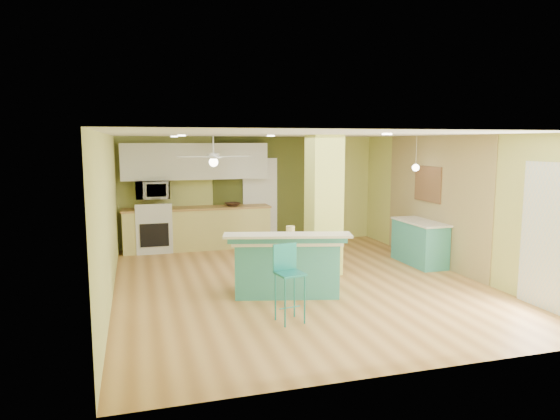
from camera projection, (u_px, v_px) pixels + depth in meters
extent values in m
cube|color=#A8713A|center=(298.00, 283.00, 8.49)|extent=(6.00, 7.00, 0.01)
cube|color=white|center=(299.00, 134.00, 8.15)|extent=(6.00, 7.00, 0.01)
cube|color=#C8CE6E|center=(251.00, 190.00, 11.65)|extent=(6.00, 0.01, 2.50)
cube|color=#C8CE6E|center=(408.00, 256.00, 4.99)|extent=(6.00, 0.01, 2.50)
cube|color=#C8CE6E|center=(108.00, 218.00, 7.49)|extent=(0.01, 7.00, 2.50)
cube|color=#C8CE6E|center=(453.00, 204.00, 9.15)|extent=(0.01, 7.00, 2.50)
cube|color=#988357|center=(434.00, 200.00, 9.72)|extent=(0.02, 3.40, 2.50)
cube|color=#444A1D|center=(260.00, 190.00, 11.69)|extent=(2.20, 0.02, 2.50)
cube|color=white|center=(260.00, 201.00, 11.70)|extent=(0.82, 0.05, 2.00)
cube|color=white|center=(551.00, 237.00, 6.98)|extent=(0.04, 1.08, 2.10)
cube|color=#D8E268|center=(324.00, 205.00, 8.98)|extent=(0.55, 0.55, 2.50)
cube|color=#D0C46C|center=(198.00, 229.00, 11.11)|extent=(3.20, 0.60, 0.90)
cube|color=olive|center=(197.00, 208.00, 11.05)|extent=(3.25, 0.63, 0.04)
cube|color=silver|center=(154.00, 231.00, 10.85)|extent=(0.76, 0.64, 0.90)
cube|color=black|center=(154.00, 235.00, 10.54)|extent=(0.59, 0.02, 0.50)
cube|color=silver|center=(153.00, 208.00, 10.49)|extent=(0.76, 0.06, 0.18)
cube|color=silver|center=(195.00, 161.00, 11.02)|extent=(3.20, 0.34, 0.80)
imported|color=white|center=(152.00, 190.00, 10.73)|extent=(0.70, 0.48, 0.39)
cylinder|color=silver|center=(213.00, 146.00, 9.78)|extent=(0.03, 0.03, 0.40)
cylinder|color=silver|center=(213.00, 156.00, 9.80)|extent=(0.24, 0.24, 0.10)
sphere|color=white|center=(214.00, 162.00, 9.82)|extent=(0.18, 0.18, 0.18)
cylinder|color=white|center=(416.00, 152.00, 9.64)|extent=(0.01, 0.01, 0.62)
sphere|color=white|center=(416.00, 168.00, 9.68)|extent=(0.14, 0.14, 0.14)
cube|color=brown|center=(428.00, 184.00, 9.86)|extent=(0.03, 0.90, 0.70)
cube|color=teal|center=(286.00, 267.00, 7.87)|extent=(1.72, 1.15, 0.84)
cube|color=#EBE6CB|center=(286.00, 240.00, 7.81)|extent=(1.84, 1.27, 0.05)
cube|color=teal|center=(288.00, 239.00, 7.43)|extent=(1.76, 0.56, 0.12)
cube|color=#EBE6CB|center=(288.00, 235.00, 7.42)|extent=(1.94, 0.84, 0.04)
cylinder|color=teal|center=(285.00, 303.00, 6.40)|extent=(0.02, 0.02, 0.65)
cylinder|color=teal|center=(305.00, 300.00, 6.53)|extent=(0.02, 0.02, 0.65)
cylinder|color=teal|center=(275.00, 297.00, 6.66)|extent=(0.02, 0.02, 0.65)
cylinder|color=teal|center=(294.00, 294.00, 6.79)|extent=(0.02, 0.02, 0.65)
cube|color=teal|center=(290.00, 274.00, 6.55)|extent=(0.40, 0.40, 0.03)
cube|color=teal|center=(285.00, 257.00, 6.66)|extent=(0.34, 0.09, 0.36)
cube|color=teal|center=(419.00, 243.00, 9.75)|extent=(0.53, 1.27, 0.82)
cube|color=white|center=(420.00, 222.00, 9.69)|extent=(0.56, 1.32, 0.04)
imported|color=#352115|center=(233.00, 204.00, 11.23)|extent=(0.43, 0.43, 0.08)
cylinder|color=yellow|center=(290.00, 231.00, 8.04)|extent=(0.14, 0.14, 0.15)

